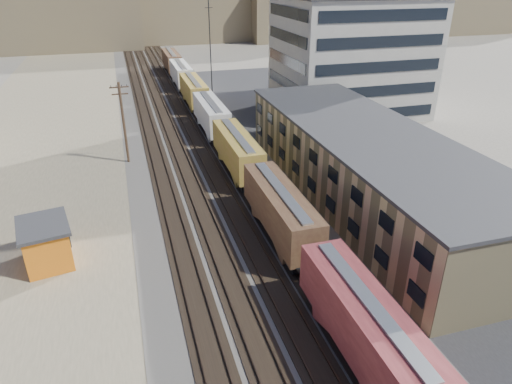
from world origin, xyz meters
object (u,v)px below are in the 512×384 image
object	(u,v)px
utility_pole_north	(124,121)
parked_car_blue	(329,104)
maintenance_shed	(46,243)
freight_train	(223,130)

from	to	relation	value
utility_pole_north	parked_car_blue	world-z (taller)	utility_pole_north
maintenance_shed	parked_car_blue	world-z (taller)	maintenance_shed
parked_car_blue	maintenance_shed	bearing A→B (deg)	-178.69
freight_train	parked_car_blue	size ratio (longest dim) A/B	21.47
utility_pole_north	parked_car_blue	distance (m)	38.02
freight_train	maintenance_shed	size ratio (longest dim) A/B	21.49
utility_pole_north	parked_car_blue	xyz separation A→B (m)	(34.47, 15.39, -4.52)
freight_train	utility_pole_north	xyz separation A→B (m)	(-12.30, -0.64, 2.50)
utility_pole_north	parked_car_blue	size ratio (longest dim) A/B	1.79
utility_pole_north	maintenance_shed	distance (m)	22.06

